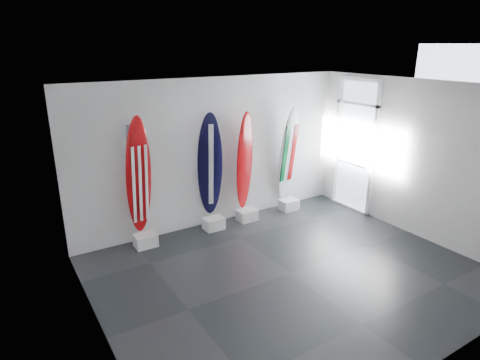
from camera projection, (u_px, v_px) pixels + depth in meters
floor at (291, 273)px, 6.77m from camera, size 6.00×6.00×0.00m
ceiling at (299, 88)px, 5.83m from camera, size 6.00×6.00×0.00m
wall_back at (216, 153)px, 8.31m from camera, size 6.00×0.00×6.00m
wall_front at (446, 255)px, 4.29m from camera, size 6.00×0.00×6.00m
wall_left at (94, 233)px, 4.79m from camera, size 0.00×5.00×5.00m
wall_right at (418, 160)px, 7.81m from camera, size 0.00×5.00×5.00m
display_block_usa at (146, 240)px, 7.64m from camera, size 0.40×0.30×0.24m
surfboard_usa at (139, 176)px, 7.33m from camera, size 0.54×0.35×2.22m
display_block_navy at (214, 223)px, 8.36m from camera, size 0.40×0.30×0.24m
surfboard_navy at (210, 166)px, 8.06m from camera, size 0.60×0.56×2.17m
display_block_swiss at (247, 215)px, 8.77m from camera, size 0.40×0.30×0.24m
surfboard_swiss at (245, 162)px, 8.48m from camera, size 0.50×0.30×2.09m
display_block_italy at (289, 205)px, 9.34m from camera, size 0.40×0.30×0.24m
surfboard_italy at (288, 154)px, 9.05m from camera, size 0.51×0.42×2.12m
wall_outlet at (99, 233)px, 7.43m from camera, size 0.09×0.02×0.13m
glass_door at (355, 147)px, 9.06m from camera, size 0.12×1.16×2.85m
balcony at (390, 177)px, 10.02m from camera, size 2.80×2.20×1.20m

